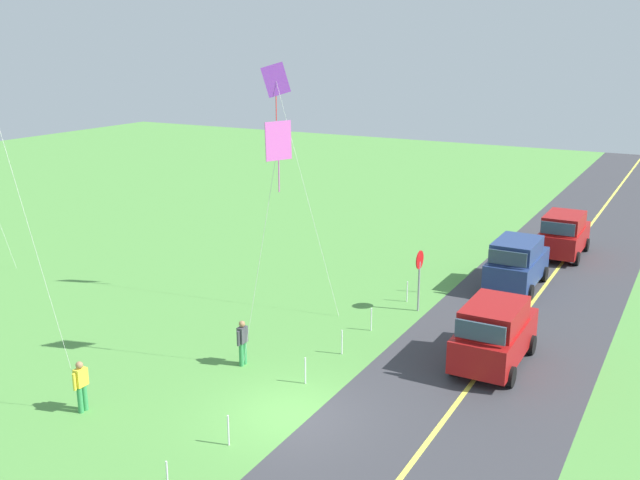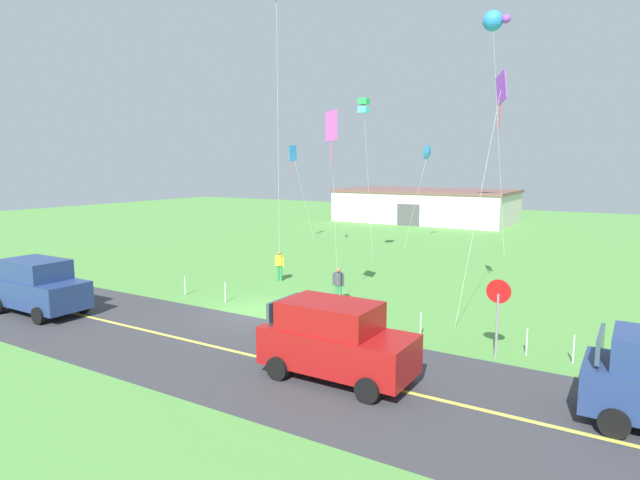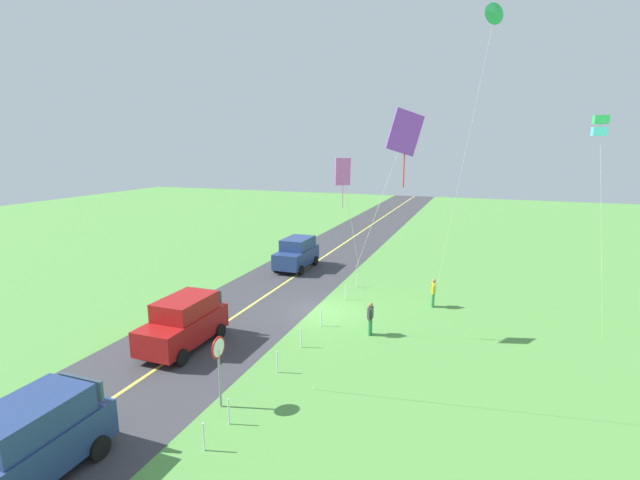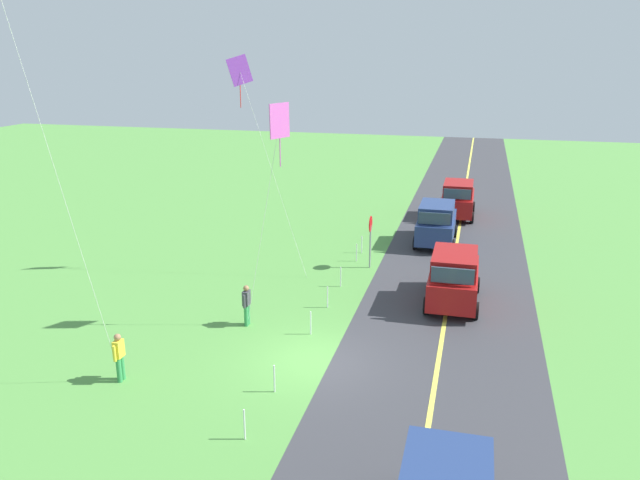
{
  "view_description": "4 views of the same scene",
  "coord_description": "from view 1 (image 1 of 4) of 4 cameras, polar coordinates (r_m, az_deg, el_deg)",
  "views": [
    {
      "loc": [
        -16.32,
        -9.84,
        10.59
      ],
      "look_at": [
        3.43,
        0.98,
        4.39
      ],
      "focal_mm": 40.37,
      "sensor_mm": 36.0,
      "label": 1
    },
    {
      "loc": [
        13.5,
        -16.87,
        6.1
      ],
      "look_at": [
        2.46,
        1.14,
        3.11
      ],
      "focal_mm": 29.82,
      "sensor_mm": 36.0,
      "label": 2
    },
    {
      "loc": [
        21.81,
        7.94,
        8.77
      ],
      "look_at": [
        1.16,
        0.36,
        4.2
      ],
      "focal_mm": 25.39,
      "sensor_mm": 36.0,
      "label": 3
    },
    {
      "loc": [
        -18.22,
        -4.83,
        9.91
      ],
      "look_at": [
        2.6,
        0.52,
        3.44
      ],
      "focal_mm": 34.96,
      "sensor_mm": 36.0,
      "label": 4
    }
  ],
  "objects": [
    {
      "name": "fence_post_1",
      "position": [
        20.28,
        -7.28,
        -14.74
      ],
      "size": [
        0.05,
        0.05,
        0.9
      ],
      "primitive_type": "cylinder",
      "color": "silver",
      "rests_on": "ground"
    },
    {
      "name": "kite_red_low",
      "position": [
        22.41,
        -3.36,
        7.51
      ],
      "size": [
        0.83,
        1.56,
        8.28
      ],
      "color": "silver",
      "rests_on": "ground"
    },
    {
      "name": "fence_post_5",
      "position": [
        30.61,
        6.92,
        -4.08
      ],
      "size": [
        0.05,
        0.05,
        0.9
      ],
      "primitive_type": "cylinder",
      "color": "silver",
      "rests_on": "ground"
    },
    {
      "name": "road_centre_stripe",
      "position": [
        20.3,
        8.02,
        -16.19
      ],
      "size": [
        120.0,
        0.16,
        0.0
      ],
      "primitive_type": "cube",
      "color": "#E5E04C",
      "rests_on": "asphalt_road"
    },
    {
      "name": "ground_plane",
      "position": [
        21.82,
        -2.13,
        -13.8
      ],
      "size": [
        120.0,
        120.0,
        0.1
      ],
      "primitive_type": "cube",
      "color": "#549342"
    },
    {
      "name": "car_suv_foreground",
      "position": [
        25.09,
        13.66,
        -7.16
      ],
      "size": [
        4.4,
        2.12,
        2.24
      ],
      "color": "maroon",
      "rests_on": "ground"
    },
    {
      "name": "car_parked_east_far",
      "position": [
        38.72,
        18.75,
        0.45
      ],
      "size": [
        4.4,
        2.12,
        2.24
      ],
      "color": "maroon",
      "rests_on": "ground"
    },
    {
      "name": "person_adult_companion",
      "position": [
        22.7,
        -18.41,
        -10.82
      ],
      "size": [
        0.58,
        0.22,
        1.6
      ],
      "rotation": [
        0.0,
        0.0,
        3.26
      ],
      "color": "#338C4C",
      "rests_on": "ground"
    },
    {
      "name": "stop_sign",
      "position": [
        29.21,
        7.88,
        -2.27
      ],
      "size": [
        0.76,
        0.08,
        2.56
      ],
      "color": "gray",
      "rests_on": "ground"
    },
    {
      "name": "fence_post_4",
      "position": [
        27.49,
        4.08,
        -6.3
      ],
      "size": [
        0.05,
        0.05,
        0.9
      ],
      "primitive_type": "cylinder",
      "color": "silver",
      "rests_on": "ground"
    },
    {
      "name": "fence_post_2",
      "position": [
        23.38,
        -1.18,
        -10.31
      ],
      "size": [
        0.05,
        0.05,
        0.9
      ],
      "primitive_type": "cylinder",
      "color": "silver",
      "rests_on": "ground"
    },
    {
      "name": "person_adult_near",
      "position": [
        24.61,
        -6.16,
        -7.98
      ],
      "size": [
        0.58,
        0.22,
        1.6
      ],
      "rotation": [
        0.0,
        0.0,
        4.45
      ],
      "color": "#338C4C",
      "rests_on": "ground"
    },
    {
      "name": "kite_green_far",
      "position": [
        29.03,
        -3.45,
        12.2
      ],
      "size": [
        0.93,
        3.68,
        9.87
      ],
      "color": "silver",
      "rests_on": "ground"
    },
    {
      "name": "fence_post_0",
      "position": [
        18.63,
        -12.02,
        -17.95
      ],
      "size": [
        0.05,
        0.05,
        0.9
      ],
      "primitive_type": "cylinder",
      "color": "silver",
      "rests_on": "ground"
    },
    {
      "name": "car_parked_east_near",
      "position": [
        33.09,
        15.34,
        -1.75
      ],
      "size": [
        4.4,
        2.12,
        2.24
      ],
      "color": "navy",
      "rests_on": "ground"
    },
    {
      "name": "asphalt_road",
      "position": [
        20.31,
        8.02,
        -16.2
      ],
      "size": [
        120.0,
        7.0,
        0.0
      ],
      "primitive_type": "cube",
      "color": "#38383D",
      "rests_on": "ground"
    },
    {
      "name": "fence_post_3",
      "position": [
        25.45,
        1.75,
        -8.1
      ],
      "size": [
        0.05,
        0.05,
        0.9
      ],
      "primitive_type": "cylinder",
      "color": "silver",
      "rests_on": "ground"
    },
    {
      "name": "fence_post_6",
      "position": [
        31.82,
        7.85,
        -3.34
      ],
      "size": [
        0.05,
        0.05,
        0.9
      ],
      "primitive_type": "cylinder",
      "color": "silver",
      "rests_on": "ground"
    }
  ]
}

